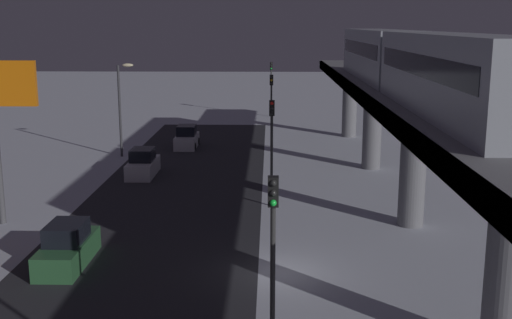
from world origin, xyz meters
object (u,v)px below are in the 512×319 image
sedan_white_2 (143,165)px  sedan_green (67,248)px  traffic_light_near (273,248)px  sedan_white (187,139)px  subway_train (406,60)px  traffic_light_mid (272,138)px  traffic_light_distant (271,81)px  traffic_light_far (271,100)px

sedan_white_2 → sedan_green: 17.52m
sedan_green → traffic_light_near: size_ratio=0.73×
sedan_white → traffic_light_near: traffic_light_near is taller
sedan_white → subway_train: bearing=128.4°
traffic_light_mid → traffic_light_distant: (0.00, -37.93, 0.00)m
subway_train → sedan_white_2: subway_train is taller
sedan_white → traffic_light_mid: 20.23m
sedan_white → traffic_light_distant: 21.13m
sedan_white → traffic_light_mid: bearing=112.1°
traffic_light_mid → traffic_light_far: size_ratio=1.00×
sedan_white_2 → traffic_light_mid: traffic_light_mid is taller
sedan_white_2 → traffic_light_mid: (-9.30, 7.75, 3.40)m
sedan_white_2 → sedan_green: same height
subway_train → sedan_white_2: 20.42m
sedan_white → traffic_light_near: 38.34m
sedan_white → sedan_white_2: bearing=80.5°
sedan_green → traffic_light_near: traffic_light_near is taller
traffic_light_distant → sedan_white_2: bearing=72.9°
traffic_light_near → sedan_white_2: bearing=-70.8°
sedan_green → traffic_light_distant: 48.71m
subway_train → sedan_white_2: size_ratio=8.34×
traffic_light_distant → sedan_green: bearing=79.0°
traffic_light_far → traffic_light_distant: (0.00, -18.96, 0.00)m
sedan_green → traffic_light_distant: bearing=-101.0°
traffic_light_far → traffic_light_distant: bearing=-90.0°
traffic_light_far → traffic_light_mid: bearing=90.0°
traffic_light_mid → traffic_light_far: same height
sedan_white → traffic_light_mid: (-7.50, 18.48, 3.41)m
sedan_white → sedan_white_2: (1.80, 10.72, 0.01)m
traffic_light_near → traffic_light_mid: size_ratio=1.00×
sedan_green → traffic_light_far: traffic_light_far is taller
traffic_light_near → traffic_light_distant: size_ratio=1.00×
sedan_green → traffic_light_near: (-9.30, 9.20, 3.40)m
traffic_light_mid → traffic_light_distant: 37.93m
sedan_green → traffic_light_near: bearing=135.3°
sedan_white_2 → traffic_light_distant: 31.76m
traffic_light_near → traffic_light_mid: same height
subway_train → sedan_green: size_ratio=7.88×
traffic_light_mid → subway_train: bearing=175.8°
subway_train → traffic_light_distant: size_ratio=5.76×
subway_train → sedan_white_2: (16.88, -8.31, -7.95)m
traffic_light_far → traffic_light_distant: size_ratio=1.00×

